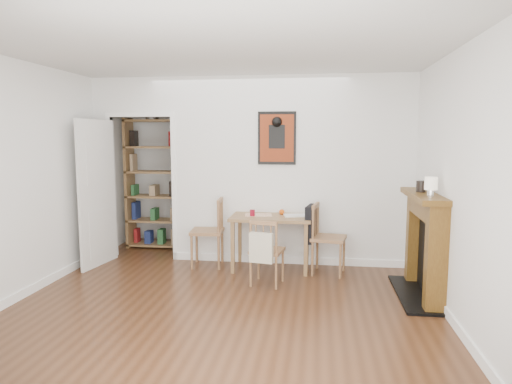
# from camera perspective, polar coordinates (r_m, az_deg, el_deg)

# --- Properties ---
(ground) EXTENTS (5.20, 5.20, 0.00)m
(ground) POSITION_cam_1_polar(r_m,az_deg,el_deg) (5.29, -3.24, -12.64)
(ground) COLOR #502E1A
(ground) RESTS_ON ground
(room_shell) EXTENTS (5.20, 5.20, 5.20)m
(room_shell) POSITION_cam_1_polar(r_m,az_deg,el_deg) (6.31, -0.11, 2.64)
(room_shell) COLOR white
(room_shell) RESTS_ON ground
(dining_table) EXTENTS (1.06, 0.67, 0.72)m
(dining_table) POSITION_cam_1_polar(r_m,az_deg,el_deg) (6.11, 1.91, -3.79)
(dining_table) COLOR olive
(dining_table) RESTS_ON ground
(chair_left) EXTENTS (0.51, 0.51, 0.94)m
(chair_left) POSITION_cam_1_polar(r_m,az_deg,el_deg) (6.30, -6.13, -5.01)
(chair_left) COLOR #986A47
(chair_left) RESTS_ON ground
(chair_right) EXTENTS (0.58, 0.53, 0.92)m
(chair_right) POSITION_cam_1_polar(r_m,az_deg,el_deg) (5.99, 8.88, -5.66)
(chair_right) COLOR #986A47
(chair_right) RESTS_ON ground
(chair_front) EXTENTS (0.47, 0.51, 0.81)m
(chair_front) POSITION_cam_1_polar(r_m,az_deg,el_deg) (5.50, 1.35, -7.40)
(chair_front) COLOR #986A47
(chair_front) RESTS_ON ground
(bookshelf) EXTENTS (0.87, 0.35, 2.06)m
(bookshelf) POSITION_cam_1_polar(r_m,az_deg,el_deg) (7.44, -12.60, 0.96)
(bookshelf) COLOR olive
(bookshelf) RESTS_ON ground
(fireplace) EXTENTS (0.45, 1.25, 1.16)m
(fireplace) POSITION_cam_1_polar(r_m,az_deg,el_deg) (5.41, 20.47, -5.86)
(fireplace) COLOR brown
(fireplace) RESTS_ON ground
(red_glass) EXTENTS (0.07, 0.07, 0.09)m
(red_glass) POSITION_cam_1_polar(r_m,az_deg,el_deg) (6.04, -0.46, -2.63)
(red_glass) COLOR maroon
(red_glass) RESTS_ON dining_table
(orange_fruit) EXTENTS (0.07, 0.07, 0.07)m
(orange_fruit) POSITION_cam_1_polar(r_m,az_deg,el_deg) (6.18, 3.23, -2.50)
(orange_fruit) COLOR #DC520B
(orange_fruit) RESTS_ON dining_table
(placemat) EXTENTS (0.39, 0.31, 0.00)m
(placemat) POSITION_cam_1_polar(r_m,az_deg,el_deg) (6.14, 0.30, -2.87)
(placemat) COLOR beige
(placemat) RESTS_ON dining_table
(notebook) EXTENTS (0.34, 0.28, 0.01)m
(notebook) POSITION_cam_1_polar(r_m,az_deg,el_deg) (6.09, 4.94, -2.93)
(notebook) COLOR silver
(notebook) RESTS_ON dining_table
(mantel_lamp) EXTENTS (0.13, 0.13, 0.21)m
(mantel_lamp) POSITION_cam_1_polar(r_m,az_deg,el_deg) (4.97, 21.03, 0.87)
(mantel_lamp) COLOR silver
(mantel_lamp) RESTS_ON fireplace
(ceramic_jar_a) EXTENTS (0.10, 0.10, 0.12)m
(ceramic_jar_a) POSITION_cam_1_polar(r_m,az_deg,el_deg) (5.38, 19.92, 0.66)
(ceramic_jar_a) COLOR black
(ceramic_jar_a) RESTS_ON fireplace
(ceramic_jar_b) EXTENTS (0.09, 0.09, 0.11)m
(ceramic_jar_b) POSITION_cam_1_polar(r_m,az_deg,el_deg) (5.56, 20.05, 0.77)
(ceramic_jar_b) COLOR black
(ceramic_jar_b) RESTS_ON fireplace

